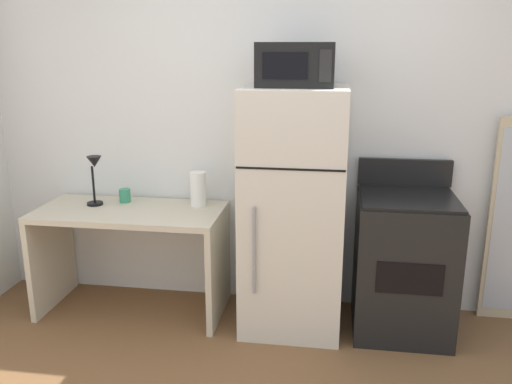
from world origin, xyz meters
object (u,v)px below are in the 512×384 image
desk_lamp (94,172)px  coffee_mug (125,196)px  paper_towel_roll (198,189)px  oven_range (403,263)px  refrigerator (293,211)px  desk (131,239)px  microwave (296,65)px

desk_lamp → coffee_mug: 0.28m
paper_towel_roll → oven_range: 1.46m
coffee_mug → refrigerator: (1.22, -0.18, -0.00)m
desk → refrigerator: size_ratio=0.80×
desk → refrigerator: 1.16m
refrigerator → oven_range: size_ratio=1.45×
desk → paper_towel_roll: 0.58m
refrigerator → paper_towel_roll: bearing=165.8°
paper_towel_roll → coffee_mug: paper_towel_roll is taller
paper_towel_roll → desk: bearing=-160.6°
desk_lamp → oven_range: desk_lamp is taller
paper_towel_roll → coffee_mug: bearing=179.1°
coffee_mug → oven_range: size_ratio=0.09×
desk → oven_range: (1.85, 0.01, -0.07)m
desk_lamp → oven_range: bearing=-1.2°
desk → refrigerator: bearing=-0.7°
microwave → oven_range: size_ratio=0.42×
desk → coffee_mug: (-0.10, 0.17, 0.27)m
desk_lamp → desk: bearing=-11.3°
desk → desk_lamp: 0.53m
coffee_mug → oven_range: 1.98m
microwave → desk: bearing=178.2°
desk_lamp → coffee_mug: desk_lamp is taller
desk → microwave: microwave is taller
desk → coffee_mug: coffee_mug is taller
desk_lamp → refrigerator: size_ratio=0.22×
coffee_mug → oven_range: oven_range is taller
desk_lamp → paper_towel_roll: size_ratio=1.47×
desk → paper_towel_roll: (0.45, 0.16, 0.34)m
desk → desk_lamp: (-0.26, 0.05, 0.46)m
refrigerator → coffee_mug: bearing=171.6°
desk_lamp → microwave: 1.57m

